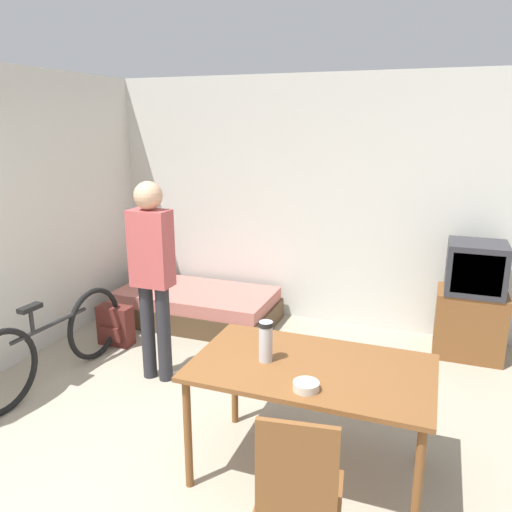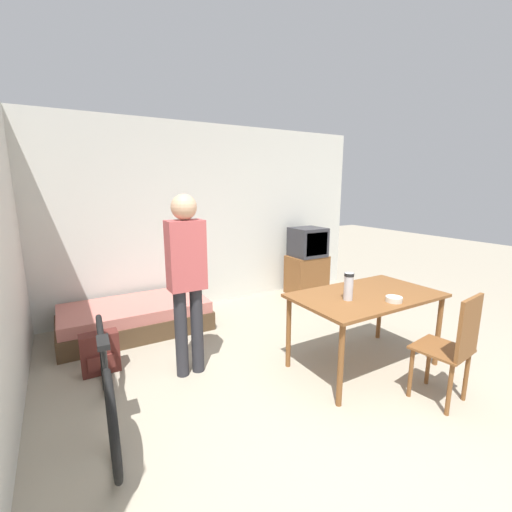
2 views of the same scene
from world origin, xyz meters
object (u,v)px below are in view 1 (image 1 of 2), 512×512
Objects in this scene: dining_table at (311,377)px; wooden_chair at (298,493)px; bicycle at (53,344)px; person_standing at (152,267)px; backpack at (115,326)px; tv at (472,302)px; daybed at (197,306)px; thermos_flask at (266,339)px; mate_bowl at (306,386)px.

wooden_chair is at bearing -79.59° from dining_table.
dining_table is 2.43m from bicycle.
backpack is at bearing 149.28° from person_standing.
dining_table is 0.83× the size of person_standing.
person_standing is (-1.58, 0.75, 0.34)m from dining_table.
tv is 1.16× the size of wooden_chair.
wooden_chair is at bearing -106.06° from tv.
daybed is 1.02× the size of person_standing.
tv is 3.52m from backpack.
thermos_flask is (-0.44, 0.78, 0.37)m from wooden_chair.
tv is 0.77× the size of dining_table.
wooden_chair reaches higher than mate_bowl.
thermos_flask is at bearing 119.27° from wooden_chair.
mate_bowl reaches higher than daybed.
dining_table is 2.68m from backpack.
tv is at bearing 73.94° from wooden_chair.
tv is at bearing 59.76° from thermos_flask.
wooden_chair is 0.56× the size of person_standing.
dining_table is 0.84m from wooden_chair.
mate_bowl reaches higher than bicycle.
thermos_flask reaches higher than backpack.
person_standing is (0.80, 0.38, 0.67)m from bicycle.
person_standing is 1.94m from mate_bowl.
person_standing is (-2.59, -1.45, 0.48)m from tv.
wooden_chair is at bearing -78.29° from mate_bowl.
daybed is 1.83× the size of wooden_chair.
person_standing is 6.74× the size of thermos_flask.
dining_table is at bearing -8.98° from bicycle.
mate_bowl is (-0.11, 0.52, 0.25)m from wooden_chair.
daybed is at bearing 101.62° from person_standing.
mate_bowl is (1.62, -1.04, -0.24)m from person_standing.
daybed is at bearing 124.92° from wooden_chair.
wooden_chair is 3.74× the size of thermos_flask.
tv is 2.43m from dining_table.
mate_bowl is at bearing -81.98° from dining_table.
wooden_chair is (-0.87, -3.01, -0.00)m from tv.
mate_bowl is (2.41, -0.66, 0.44)m from bicycle.
tv is 3.86m from bicycle.
tv is 2.61m from thermos_flask.
dining_table is at bearing -47.91° from daybed.
wooden_chair is at bearing -55.08° from daybed.
mate_bowl is at bearing 101.71° from wooden_chair.
mate_bowl is at bearing -32.14° from backpack.
backpack is at bearing 140.95° from wooden_chair.
person_standing is 1.21m from backpack.
mate_bowl is (0.04, -0.29, 0.10)m from dining_table.
thermos_flask is 1.76× the size of mate_bowl.
mate_bowl reaches higher than dining_table.
tv is 2.69m from mate_bowl.
person_standing is 1.52m from thermos_flask.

